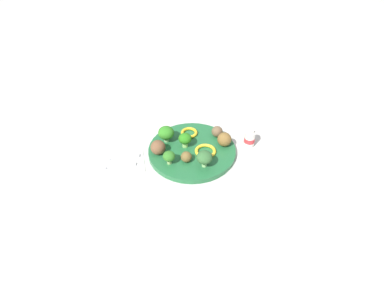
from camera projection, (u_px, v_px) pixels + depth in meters
ground_plane at (192, 153)px, 1.06m from camera, size 4.00×4.00×0.00m
plate at (192, 151)px, 1.05m from camera, size 0.28×0.28×0.02m
broccoli_floret_front_left at (185, 139)px, 1.03m from camera, size 0.04×0.04×0.05m
broccoli_floret_center at (204, 158)px, 0.96m from camera, size 0.05×0.05×0.05m
broccoli_floret_mid_left at (169, 156)px, 0.97m from camera, size 0.04×0.04×0.04m
broccoli_floret_back_right at (166, 133)px, 1.05m from camera, size 0.05×0.05×0.05m
meatball_back_right at (217, 132)px, 1.08m from camera, size 0.04×0.04×0.04m
meatball_front_left at (158, 147)px, 1.01m from camera, size 0.05×0.05×0.05m
meatball_mid_right at (186, 157)px, 0.99m from camera, size 0.03×0.03×0.03m
meatball_near_rim at (225, 140)px, 1.04m from camera, size 0.05×0.05×0.05m
pepper_ring_far_rim at (189, 133)px, 1.10m from camera, size 0.06×0.06×0.01m
pepper_ring_back_right at (205, 151)px, 1.03m from camera, size 0.07×0.07×0.01m
napkin at (116, 162)px, 1.02m from camera, size 0.17×0.12×0.01m
fork at (114, 165)px, 1.00m from camera, size 0.12×0.03×0.01m
knife at (114, 158)px, 1.02m from camera, size 0.15×0.02×0.01m
yogurt_bottle at (249, 138)px, 1.07m from camera, size 0.03×0.03×0.07m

